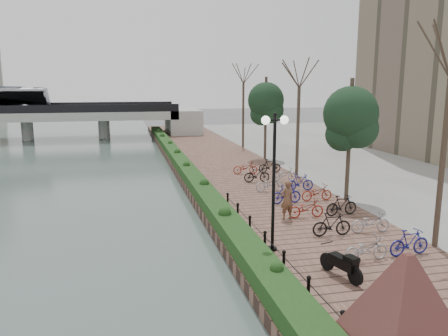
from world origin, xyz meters
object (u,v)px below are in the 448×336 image
object	(u,v)px
motorcycle	(341,263)
pedestrian	(287,200)
lamppost	(274,154)
granite_monument	(404,309)

from	to	relation	value
motorcycle	pedestrian	xyz separation A→B (m)	(0.56, 6.29, 0.43)
pedestrian	motorcycle	bearing A→B (deg)	74.54
motorcycle	lamppost	bearing A→B (deg)	100.80
granite_monument	motorcycle	xyz separation A→B (m)	(0.80, 4.34, -0.80)
granite_monument	lamppost	xyz separation A→B (m)	(-0.56, 7.10, 2.39)
granite_monument	lamppost	distance (m)	7.51
motorcycle	pedestrian	distance (m)	6.33
motorcycle	pedestrian	bearing A→B (deg)	69.49
granite_monument	pedestrian	world-z (taller)	granite_monument
lamppost	granite_monument	bearing A→B (deg)	-85.47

